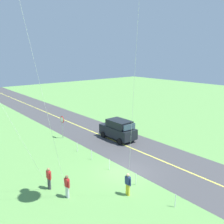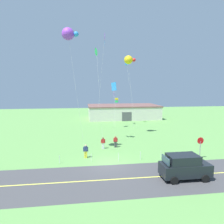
{
  "view_description": "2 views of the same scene",
  "coord_description": "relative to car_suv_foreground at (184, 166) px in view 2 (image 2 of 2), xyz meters",
  "views": [
    {
      "loc": [
        -13.2,
        12.25,
        9.34
      ],
      "look_at": [
        0.15,
        1.22,
        5.17
      ],
      "focal_mm": 39.02,
      "sensor_mm": 36.0,
      "label": 1
    },
    {
      "loc": [
        -2.7,
        -21.61,
        8.29
      ],
      "look_at": [
        0.58,
        2.13,
        5.37
      ],
      "focal_mm": 33.26,
      "sensor_mm": 36.0,
      "label": 2
    }
  ],
  "objects": [
    {
      "name": "ground_plane",
      "position": [
        -6.23,
        4.69,
        -1.2
      ],
      "size": [
        120.0,
        120.0,
        0.1
      ],
      "primitive_type": "cube",
      "color": "#60994C"
    },
    {
      "name": "kite_pink_drift",
      "position": [
        -4.81,
        23.23,
        15.95
      ],
      "size": [
        1.95,
        1.94,
        18.28
      ],
      "color": "silver",
      "rests_on": "ground"
    },
    {
      "name": "kite_orange_near",
      "position": [
        -2.44,
        23.57,
        4.49
      ],
      "size": [
        1.36,
        2.38,
        6.08
      ],
      "color": "silver",
      "rests_on": "ground"
    },
    {
      "name": "fence_post_3",
      "position": [
        -2.56,
        5.39,
        -0.7
      ],
      "size": [
        0.05,
        0.05,
        0.9
      ],
      "primitive_type": "cylinder",
      "color": "silver",
      "rests_on": "ground"
    },
    {
      "name": "person_child_watcher",
      "position": [
        -8.77,
        6.76,
        -0.29
      ],
      "size": [
        0.58,
        0.22,
        1.6
      ],
      "rotation": [
        0.0,
        0.0,
        1.95
      ],
      "color": "yellow",
      "rests_on": "ground"
    },
    {
      "name": "kite_red_low",
      "position": [
        -4.4,
        13.78,
        7.02
      ],
      "size": [
        0.71,
        3.75,
        8.99
      ],
      "color": "silver",
      "rests_on": "ground"
    },
    {
      "name": "stop_sign",
      "position": [
        4.26,
        4.6,
        0.65
      ],
      "size": [
        0.76,
        0.08,
        2.56
      ],
      "color": "gray",
      "rests_on": "ground"
    },
    {
      "name": "fence_post_0",
      "position": [
        -11.63,
        5.39,
        -0.7
      ],
      "size": [
        0.05,
        0.05,
        0.9
      ],
      "primitive_type": "cylinder",
      "color": "silver",
      "rests_on": "ground"
    },
    {
      "name": "kite_green_far",
      "position": [
        0.14,
        26.64,
        12.09
      ],
      "size": [
        1.88,
        3.65,
        13.73
      ],
      "color": "silver",
      "rests_on": "ground"
    },
    {
      "name": "person_adult_near",
      "position": [
        -4.66,
        10.49,
        -0.29
      ],
      "size": [
        0.58,
        0.22,
        1.6
      ],
      "rotation": [
        0.0,
        0.0,
        2.17
      ],
      "color": "#3F3F47",
      "rests_on": "ground"
    },
    {
      "name": "kite_yellow_high",
      "position": [
        -10.47,
        7.78,
        13.06
      ],
      "size": [
        2.48,
        1.73,
        14.92
      ],
      "color": "silver",
      "rests_on": "ground"
    },
    {
      "name": "fence_post_2",
      "position": [
        -5.1,
        5.39,
        -0.7
      ],
      "size": [
        0.05,
        0.05,
        0.9
      ],
      "primitive_type": "cylinder",
      "color": "silver",
      "rests_on": "ground"
    },
    {
      "name": "kite_blue_mid",
      "position": [
        -7.01,
        12.62,
        11.9
      ],
      "size": [
        0.89,
        3.18,
        13.68
      ],
      "color": "silver",
      "rests_on": "ground"
    },
    {
      "name": "kite_cyan_top",
      "position": [
        -1.53,
        16.73,
        11.47
      ],
      "size": [
        1.9,
        1.4,
        13.33
      ],
      "color": "silver",
      "rests_on": "ground"
    },
    {
      "name": "car_suv_foreground",
      "position": [
        0.0,
        0.0,
        0.0
      ],
      "size": [
        4.4,
        2.12,
        2.24
      ],
      "color": "black",
      "rests_on": "ground"
    },
    {
      "name": "person_adult_companion",
      "position": [
        -6.41,
        10.04,
        -0.29
      ],
      "size": [
        0.58,
        0.22,
        1.6
      ],
      "rotation": [
        0.0,
        0.0,
        5.24
      ],
      "color": "silver",
      "rests_on": "ground"
    },
    {
      "name": "asphalt_road",
      "position": [
        -6.23,
        0.69,
        -1.15
      ],
      "size": [
        120.0,
        7.0,
        0.0
      ],
      "primitive_type": "cube",
      "color": "#424244",
      "rests_on": "ground"
    },
    {
      "name": "fence_post_1",
      "position": [
        -8.18,
        5.39,
        -0.7
      ],
      "size": [
        0.05,
        0.05,
        0.9
      ],
      "primitive_type": "cylinder",
      "color": "silver",
      "rests_on": "ground"
    },
    {
      "name": "road_centre_stripe",
      "position": [
        -6.23,
        0.69,
        -1.15
      ],
      "size": [
        120.0,
        0.16,
        0.0
      ],
      "primitive_type": "cube",
      "color": "#E5E04C",
      "rests_on": "asphalt_road"
    },
    {
      "name": "fence_post_4",
      "position": [
        -0.1,
        5.39,
        -0.7
      ],
      "size": [
        0.05,
        0.05,
        0.9
      ],
      "primitive_type": "cylinder",
      "color": "silver",
      "rests_on": "ground"
    },
    {
      "name": "warehouse_distant",
      "position": [
        1.44,
        36.81,
        0.6
      ],
      "size": [
        18.36,
        10.2,
        3.5
      ],
      "color": "beige",
      "rests_on": "ground"
    }
  ]
}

